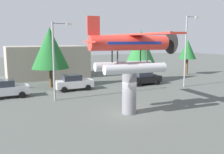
{
  "coord_description": "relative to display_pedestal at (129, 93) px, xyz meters",
  "views": [
    {
      "loc": [
        -9.23,
        -16.04,
        5.62
      ],
      "look_at": [
        0.0,
        3.0,
        2.43
      ],
      "focal_mm": 39.68,
      "sensor_mm": 36.0,
      "label": 1
    }
  ],
  "objects": [
    {
      "name": "floatplane_monument",
      "position": [
        0.13,
        -0.01,
        3.29
      ],
      "size": [
        6.97,
        10.45,
        4.0
      ],
      "rotation": [
        0.0,
        0.0,
        -0.06
      ],
      "color": "silver",
      "rests_on": "display_pedestal"
    },
    {
      "name": "tree_far_east",
      "position": [
        19.14,
        14.61,
        2.45
      ],
      "size": [
        2.76,
        2.76,
        5.64
      ],
      "color": "brown",
      "rests_on": "ground"
    },
    {
      "name": "tree_east",
      "position": [
        -3.09,
        13.25,
        3.05
      ],
      "size": [
        4.33,
        4.33,
        7.08
      ],
      "color": "brown",
      "rests_on": "ground"
    },
    {
      "name": "car_mid_white",
      "position": [
        -1.21,
        10.46,
        -0.74
      ],
      "size": [
        4.2,
        2.02,
        1.76
      ],
      "color": "white",
      "rests_on": "ground"
    },
    {
      "name": "ground_plane",
      "position": [
        0.0,
        0.0,
        -1.62
      ],
      "size": [
        140.0,
        140.0,
        0.0
      ],
      "primitive_type": "plane",
      "color": "#515651"
    },
    {
      "name": "car_near_silver",
      "position": [
        -8.26,
        9.8,
        -0.74
      ],
      "size": [
        4.2,
        2.02,
        1.76
      ],
      "color": "silver",
      "rests_on": "ground"
    },
    {
      "name": "streetlight_primary",
      "position": [
        -3.97,
        6.63,
        2.61
      ],
      "size": [
        1.84,
        0.28,
        7.2
      ],
      "color": "gray",
      "rests_on": "ground"
    },
    {
      "name": "display_pedestal",
      "position": [
        0.0,
        0.0,
        0.0
      ],
      "size": [
        1.1,
        1.1,
        3.24
      ],
      "primitive_type": "cylinder",
      "color": "slate",
      "rests_on": "ground"
    },
    {
      "name": "tree_center_back",
      "position": [
        8.84,
        12.42,
        2.6
      ],
      "size": [
        4.85,
        4.85,
        6.92
      ],
      "color": "brown",
      "rests_on": "ground"
    },
    {
      "name": "car_far_black",
      "position": [
        7.82,
        9.87,
        -0.74
      ],
      "size": [
        4.2,
        2.02,
        1.76
      ],
      "color": "black",
      "rests_on": "ground"
    },
    {
      "name": "streetlight_secondary",
      "position": [
        11.62,
        6.61,
        3.22
      ],
      "size": [
        1.84,
        0.28,
        8.39
      ],
      "color": "gray",
      "rests_on": "ground"
    },
    {
      "name": "storefront_building",
      "position": [
        -1.86,
        22.0,
        0.72
      ],
      "size": [
        11.49,
        7.6,
        4.68
      ],
      "primitive_type": "cube",
      "color": "#9E9384",
      "rests_on": "ground"
    }
  ]
}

